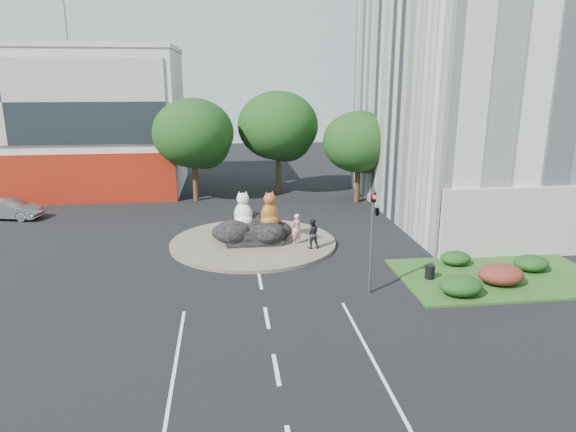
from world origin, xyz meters
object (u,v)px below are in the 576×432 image
object	(u,v)px
kitten_calico	(226,238)
litter_bin	(430,272)
cat_white	(243,209)
cat_tabby	(270,209)
kitten_white	(278,237)
pedestrian_pink	(296,229)
pedestrian_dark	(312,233)
parked_car	(9,209)

from	to	relation	value
kitten_calico	litter_bin	xyz separation A→B (m)	(10.02, -6.24, -0.20)
cat_white	kitten_calico	size ratio (longest dim) A/B	2.31
cat_tabby	kitten_white	xyz separation A→B (m)	(0.38, -0.86, -1.55)
pedestrian_pink	pedestrian_dark	bearing A→B (deg)	98.36
cat_tabby	pedestrian_dark	bearing A→B (deg)	-68.93
cat_tabby	kitten_white	distance (m)	1.81
pedestrian_pink	parked_car	bearing A→B (deg)	-54.85
cat_tabby	pedestrian_dark	size ratio (longest dim) A/B	1.21
cat_white	kitten_calico	bearing A→B (deg)	-123.17
cat_tabby	pedestrian_dark	xyz separation A→B (m)	(2.28, -1.80, -1.09)
kitten_white	parked_car	world-z (taller)	parked_car
cat_tabby	kitten_calico	xyz separation A→B (m)	(-2.66, -0.67, -1.52)
cat_white	kitten_white	size ratio (longest dim) A/B	2.48
kitten_calico	pedestrian_pink	size ratio (longest dim) A/B	0.51
cat_white	pedestrian_pink	size ratio (longest dim) A/B	1.17
kitten_white	pedestrian_dark	xyz separation A→B (m)	(1.90, -0.94, 0.46)
pedestrian_pink	litter_bin	size ratio (longest dim) A/B	2.67
kitten_calico	litter_bin	bearing A→B (deg)	-22.21
pedestrian_pink	kitten_white	bearing A→B (deg)	-29.58
pedestrian_dark	kitten_white	bearing A→B (deg)	-26.47
kitten_calico	pedestrian_pink	distance (m)	4.19
cat_white	kitten_white	xyz separation A→B (m)	(1.97, -1.11, -1.54)
cat_white	parked_car	distance (m)	18.08
parked_car	litter_bin	xyz separation A→B (m)	(25.29, -14.74, -0.27)
kitten_calico	pedestrian_pink	xyz separation A→B (m)	(4.16, -0.16, 0.45)
kitten_white	parked_car	bearing A→B (deg)	111.41
parked_car	cat_white	bearing A→B (deg)	-101.90
pedestrian_pink	pedestrian_dark	world-z (taller)	pedestrian_pink
pedestrian_dark	litter_bin	xyz separation A→B (m)	(5.08, -5.12, -0.63)
kitten_calico	parked_car	bearing A→B (deg)	160.61
pedestrian_pink	pedestrian_dark	xyz separation A→B (m)	(0.78, -0.96, -0.02)
kitten_calico	parked_car	world-z (taller)	parked_car
cat_tabby	pedestrian_pink	bearing A→B (deg)	-59.83
kitten_white	pedestrian_dark	distance (m)	2.17
kitten_white	pedestrian_dark	bearing A→B (deg)	-69.49
cat_tabby	pedestrian_pink	xyz separation A→B (m)	(1.50, -0.83, -1.07)
litter_bin	cat_tabby	bearing A→B (deg)	136.78
kitten_calico	litter_bin	size ratio (longest dim) A/B	1.36
cat_white	pedestrian_dark	bearing A→B (deg)	-11.60
cat_white	cat_tabby	size ratio (longest dim) A/B	0.99
pedestrian_pink	parked_car	xyz separation A→B (m)	(-19.43, 8.66, -0.38)
cat_tabby	litter_bin	world-z (taller)	cat_tabby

